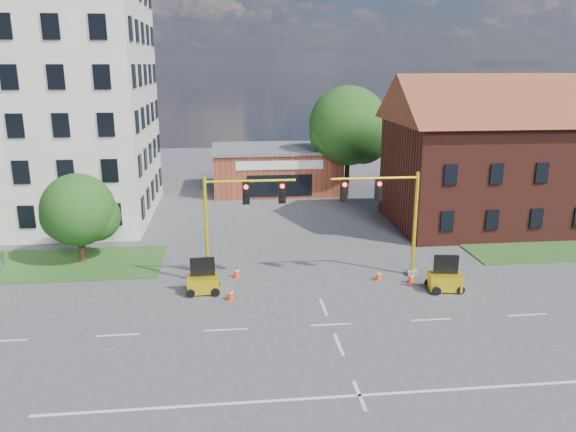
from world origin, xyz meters
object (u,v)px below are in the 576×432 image
object	(u,v)px
signal_mast_east	(388,212)
trailer_east	(445,280)
pickup_white	(472,227)
trailer_west	(203,282)
signal_mast_west	(236,216)

from	to	relation	value
signal_mast_east	trailer_east	distance (m)	4.93
signal_mast_east	pickup_white	world-z (taller)	signal_mast_east
signal_mast_east	trailer_west	xyz separation A→B (m)	(-10.58, -1.39, -3.31)
signal_mast_east	trailer_west	bearing A→B (deg)	-172.50
trailer_west	signal_mast_east	bearing A→B (deg)	5.76
signal_mast_east	pickup_white	xyz separation A→B (m)	(8.32, 6.82, -3.15)
signal_mast_west	signal_mast_east	world-z (taller)	same
trailer_east	signal_mast_east	bearing A→B (deg)	145.39
pickup_white	trailer_east	bearing A→B (deg)	135.09
signal_mast_east	trailer_west	world-z (taller)	signal_mast_east
trailer_west	pickup_white	bearing A→B (deg)	21.74
trailer_east	trailer_west	bearing A→B (deg)	-176.05
signal_mast_west	pickup_white	size ratio (longest dim) A/B	1.12
signal_mast_west	trailer_east	size ratio (longest dim) A/B	3.16
signal_mast_west	trailer_west	bearing A→B (deg)	-143.28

